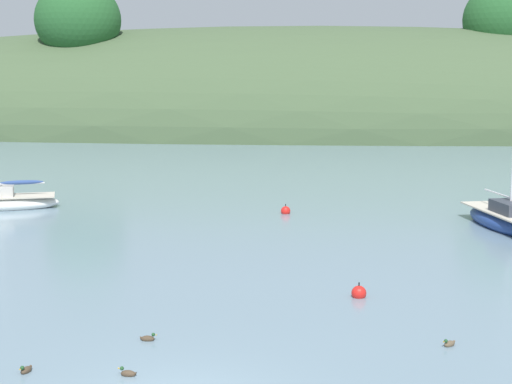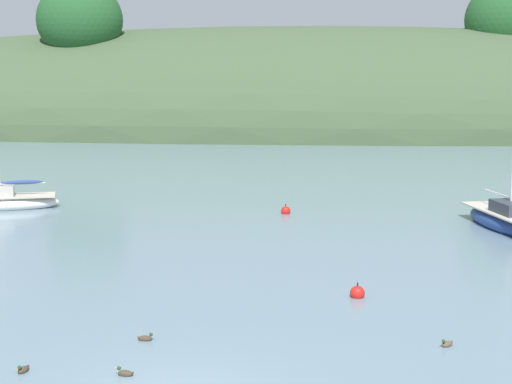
{
  "view_description": "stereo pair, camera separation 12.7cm",
  "coord_description": "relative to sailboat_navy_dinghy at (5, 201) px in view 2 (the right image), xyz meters",
  "views": [
    {
      "loc": [
        2.78,
        -14.93,
        6.67
      ],
      "look_at": [
        0.0,
        20.0,
        1.2
      ],
      "focal_mm": 56.62,
      "sensor_mm": 36.0,
      "label": 1
    },
    {
      "loc": [
        2.91,
        -14.92,
        6.67
      ],
      "look_at": [
        0.0,
        20.0,
        1.2
      ],
      "focal_mm": 56.62,
      "sensor_mm": 36.0,
      "label": 2
    }
  ],
  "objects": [
    {
      "name": "duck_lone_right",
      "position": [
        8.48,
        -20.11,
        -0.28
      ],
      "size": [
        0.25,
        0.42,
        0.24
      ],
      "color": "#473828",
      "rests_on": "ground"
    },
    {
      "name": "mooring_buoy_channel",
      "position": [
        13.35,
        -0.27,
        -0.21
      ],
      "size": [
        0.44,
        0.44,
        0.54
      ],
      "color": "red",
      "rests_on": "ground"
    },
    {
      "name": "duck_lone_left",
      "position": [
        10.77,
        -20.13,
        -0.28
      ],
      "size": [
        0.43,
        0.23,
        0.24
      ],
      "color": "#473828",
      "rests_on": "ground"
    },
    {
      "name": "mooring_buoy_outer",
      "position": [
        16.06,
        -13.63,
        -0.21
      ],
      "size": [
        0.44,
        0.44,
        0.54
      ],
      "color": "red",
      "rests_on": "ground"
    },
    {
      "name": "duck_lead",
      "position": [
        10.72,
        -17.84,
        -0.28
      ],
      "size": [
        0.42,
        0.18,
        0.24
      ],
      "color": "#473828",
      "rests_on": "ground"
    },
    {
      "name": "far_shoreline_hill",
      "position": [
        12.08,
        49.98,
        -0.22
      ],
      "size": [
        150.0,
        36.0,
        26.09
      ],
      "color": "#425638",
      "rests_on": "ground"
    },
    {
      "name": "sailboat_navy_dinghy",
      "position": [
        0.0,
        0.0,
        0.0
      ],
      "size": [
        5.25,
        3.13,
        6.68
      ],
      "color": "white",
      "rests_on": "ground"
    },
    {
      "name": "sailboat_white_near",
      "position": [
        22.7,
        -2.88,
        0.02
      ],
      "size": [
        3.3,
        6.04,
        6.97
      ],
      "color": "navy",
      "rests_on": "ground"
    },
    {
      "name": "duck_straggler",
      "position": [
        18.05,
        -17.65,
        -0.28
      ],
      "size": [
        0.37,
        0.37,
        0.24
      ],
      "color": "brown",
      "rests_on": "ground"
    }
  ]
}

